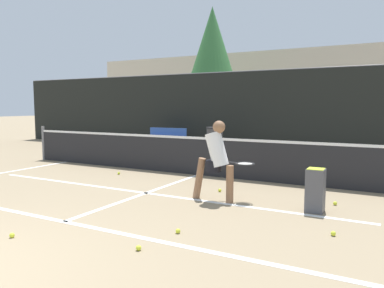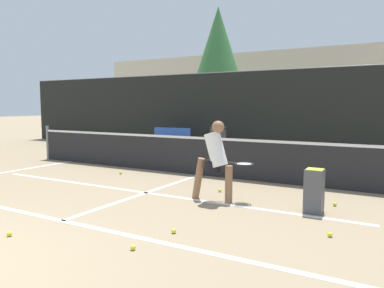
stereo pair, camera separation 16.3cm
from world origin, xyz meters
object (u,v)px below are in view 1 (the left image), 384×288
at_px(player_practicing, 217,157).
at_px(ball_hopper, 315,189).
at_px(parked_car, 358,135).
at_px(courtside_bench, 167,138).
at_px(trash_bin, 215,141).

bearing_deg(player_practicing, ball_hopper, 5.66).
bearing_deg(parked_car, courtside_bench, -153.32).
xyz_separation_m(ball_hopper, trash_bin, (-4.42, 5.65, 0.11)).
distance_m(player_practicing, parked_car, 9.37).
height_order(ball_hopper, courtside_bench, courtside_bench).
relative_size(trash_bin, parked_car, 0.23).
height_order(ball_hopper, trash_bin, trash_bin).
distance_m(player_practicing, courtside_bench, 7.71).
height_order(ball_hopper, parked_car, parked_car).
relative_size(ball_hopper, courtside_bench, 0.45).
relative_size(player_practicing, parked_car, 0.34).
xyz_separation_m(trash_bin, parked_car, (4.32, 3.47, 0.13)).
height_order(courtside_bench, trash_bin, trash_bin).
relative_size(player_practicing, ball_hopper, 2.05).
relative_size(player_practicing, courtside_bench, 0.92).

